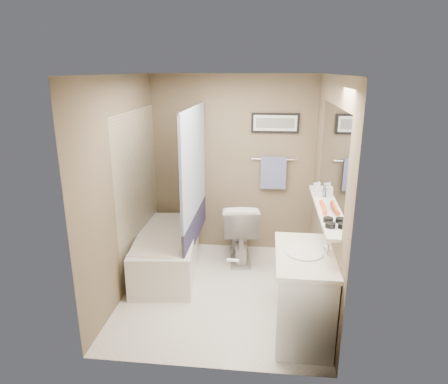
# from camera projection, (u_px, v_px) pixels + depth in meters

# --- Properties ---
(ground) EXTENTS (2.50, 2.50, 0.00)m
(ground) POSITION_uv_depth(u_px,v_px,m) (223.00, 291.00, 4.60)
(ground) COLOR silver
(ground) RESTS_ON ground
(ceiling) EXTENTS (2.20, 2.50, 0.04)m
(ceiling) POSITION_uv_depth(u_px,v_px,m) (222.00, 77.00, 3.90)
(ceiling) COLOR silver
(ceiling) RESTS_ON wall_back
(wall_back) EXTENTS (2.20, 0.04, 2.40)m
(wall_back) POSITION_uv_depth(u_px,v_px,m) (233.00, 165.00, 5.42)
(wall_back) COLOR brown
(wall_back) RESTS_ON ground
(wall_front) EXTENTS (2.20, 0.04, 2.40)m
(wall_front) POSITION_uv_depth(u_px,v_px,m) (204.00, 238.00, 3.08)
(wall_front) COLOR brown
(wall_front) RESTS_ON ground
(wall_left) EXTENTS (0.04, 2.50, 2.40)m
(wall_left) POSITION_uv_depth(u_px,v_px,m) (125.00, 188.00, 4.36)
(wall_left) COLOR brown
(wall_left) RESTS_ON ground
(wall_right) EXTENTS (0.04, 2.50, 2.40)m
(wall_right) POSITION_uv_depth(u_px,v_px,m) (326.00, 195.00, 4.13)
(wall_right) COLOR brown
(wall_right) RESTS_ON ground
(tile_surround) EXTENTS (0.02, 1.55, 2.00)m
(tile_surround) POSITION_uv_depth(u_px,v_px,m) (139.00, 192.00, 4.90)
(tile_surround) COLOR tan
(tile_surround) RESTS_ON wall_left
(curtain_rod) EXTENTS (0.02, 1.55, 0.02)m
(curtain_rod) POSITION_uv_depth(u_px,v_px,m) (192.00, 106.00, 4.52)
(curtain_rod) COLOR silver
(curtain_rod) RESTS_ON wall_left
(curtain_upper) EXTENTS (0.03, 1.45, 1.28)m
(curtain_upper) POSITION_uv_depth(u_px,v_px,m) (194.00, 162.00, 4.71)
(curtain_upper) COLOR silver
(curtain_upper) RESTS_ON curtain_rod
(curtain_lower) EXTENTS (0.03, 1.45, 0.36)m
(curtain_lower) POSITION_uv_depth(u_px,v_px,m) (195.00, 227.00, 4.95)
(curtain_lower) COLOR #292647
(curtain_lower) RESTS_ON curtain_rod
(mirror) EXTENTS (0.02, 1.60, 1.00)m
(mirror) POSITION_uv_depth(u_px,v_px,m) (332.00, 158.00, 3.87)
(mirror) COLOR silver
(mirror) RESTS_ON wall_right
(shelf) EXTENTS (0.12, 1.60, 0.03)m
(shelf) POSITION_uv_depth(u_px,v_px,m) (322.00, 209.00, 4.03)
(shelf) COLOR silver
(shelf) RESTS_ON wall_right
(towel_bar) EXTENTS (0.60, 0.02, 0.02)m
(towel_bar) POSITION_uv_depth(u_px,v_px,m) (274.00, 159.00, 5.32)
(towel_bar) COLOR silver
(towel_bar) RESTS_ON wall_back
(towel) EXTENTS (0.34, 0.05, 0.44)m
(towel) POSITION_uv_depth(u_px,v_px,m) (273.00, 173.00, 5.35)
(towel) COLOR #8A99CA
(towel) RESTS_ON towel_bar
(art_frame) EXTENTS (0.62, 0.02, 0.26)m
(art_frame) POSITION_uv_depth(u_px,v_px,m) (275.00, 123.00, 5.19)
(art_frame) COLOR black
(art_frame) RESTS_ON wall_back
(art_mat) EXTENTS (0.56, 0.00, 0.20)m
(art_mat) POSITION_uv_depth(u_px,v_px,m) (275.00, 123.00, 5.18)
(art_mat) COLOR white
(art_mat) RESTS_ON art_frame
(art_image) EXTENTS (0.50, 0.00, 0.13)m
(art_image) POSITION_uv_depth(u_px,v_px,m) (275.00, 123.00, 5.18)
(art_image) COLOR #595959
(art_image) RESTS_ON art_mat
(door) EXTENTS (0.80, 0.02, 2.00)m
(door) POSITION_uv_depth(u_px,v_px,m) (275.00, 266.00, 3.07)
(door) COLOR silver
(door) RESTS_ON wall_front
(door_handle) EXTENTS (0.10, 0.02, 0.02)m
(door_handle) POSITION_uv_depth(u_px,v_px,m) (233.00, 260.00, 3.15)
(door_handle) COLOR silver
(door_handle) RESTS_ON door
(bathtub) EXTENTS (0.86, 1.57, 0.50)m
(bathtub) POSITION_uv_depth(u_px,v_px,m) (167.00, 252.00, 5.02)
(bathtub) COLOR silver
(bathtub) RESTS_ON ground
(tub_rim) EXTENTS (0.56, 1.36, 0.02)m
(tub_rim) POSITION_uv_depth(u_px,v_px,m) (166.00, 234.00, 4.94)
(tub_rim) COLOR beige
(tub_rim) RESTS_ON bathtub
(toilet) EXTENTS (0.55, 0.85, 0.82)m
(toilet) POSITION_uv_depth(u_px,v_px,m) (239.00, 230.00, 5.28)
(toilet) COLOR silver
(toilet) RESTS_ON ground
(vanity) EXTENTS (0.52, 0.91, 0.80)m
(vanity) POSITION_uv_depth(u_px,v_px,m) (304.00, 296.00, 3.76)
(vanity) COLOR white
(vanity) RESTS_ON ground
(countertop) EXTENTS (0.54, 0.96, 0.04)m
(countertop) POSITION_uv_depth(u_px,v_px,m) (305.00, 255.00, 3.64)
(countertop) COLOR beige
(countertop) RESTS_ON vanity
(sink_basin) EXTENTS (0.34, 0.34, 0.01)m
(sink_basin) POSITION_uv_depth(u_px,v_px,m) (304.00, 253.00, 3.64)
(sink_basin) COLOR silver
(sink_basin) RESTS_ON countertop
(faucet_spout) EXTENTS (0.02, 0.02, 0.10)m
(faucet_spout) POSITION_uv_depth(u_px,v_px,m) (327.00, 249.00, 3.60)
(faucet_spout) COLOR white
(faucet_spout) RESTS_ON countertop
(faucet_knob) EXTENTS (0.05, 0.05, 0.05)m
(faucet_knob) POSITION_uv_depth(u_px,v_px,m) (326.00, 247.00, 3.70)
(faucet_knob) COLOR silver
(faucet_knob) RESTS_ON countertop
(candle_bowl_near) EXTENTS (0.09, 0.09, 0.04)m
(candle_bowl_near) POSITION_uv_depth(u_px,v_px,m) (330.00, 225.00, 3.51)
(candle_bowl_near) COLOR black
(candle_bowl_near) RESTS_ON shelf
(candle_bowl_far) EXTENTS (0.09, 0.09, 0.04)m
(candle_bowl_far) POSITION_uv_depth(u_px,v_px,m) (328.00, 220.00, 3.63)
(candle_bowl_far) COLOR black
(candle_bowl_far) RESTS_ON shelf
(hair_brush_front) EXTENTS (0.05, 0.22, 0.04)m
(hair_brush_front) POSITION_uv_depth(u_px,v_px,m) (324.00, 210.00, 3.89)
(hair_brush_front) COLOR #F24B22
(hair_brush_front) RESTS_ON shelf
(hair_brush_back) EXTENTS (0.04, 0.22, 0.04)m
(hair_brush_back) POSITION_uv_depth(u_px,v_px,m) (323.00, 205.00, 4.03)
(hair_brush_back) COLOR #CB4F1C
(hair_brush_back) RESTS_ON shelf
(pink_comb) EXTENTS (0.05, 0.16, 0.01)m
(pink_comb) POSITION_uv_depth(u_px,v_px,m) (321.00, 203.00, 4.15)
(pink_comb) COLOR #FD9ACE
(pink_comb) RESTS_ON shelf
(glass_jar) EXTENTS (0.08, 0.08, 0.10)m
(glass_jar) POSITION_uv_depth(u_px,v_px,m) (317.00, 188.00, 4.52)
(glass_jar) COLOR silver
(glass_jar) RESTS_ON shelf
(soap_bottle) EXTENTS (0.07, 0.08, 0.16)m
(soap_bottle) POSITION_uv_depth(u_px,v_px,m) (319.00, 189.00, 4.35)
(soap_bottle) COLOR #999999
(soap_bottle) RESTS_ON shelf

